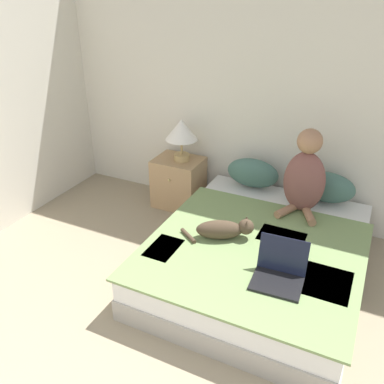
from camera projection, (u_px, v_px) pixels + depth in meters
name	position (u px, v px, depth m)	size (l,w,h in m)	color
wall_back	(290.00, 94.00, 3.73)	(5.74, 0.05, 2.55)	beige
bed	(259.00, 256.00, 3.36)	(1.62, 1.96, 0.37)	#9E998E
pillow_near	(253.00, 173.00, 4.01)	(0.52, 0.24, 0.29)	#42665B
pillow_far	(326.00, 187.00, 3.73)	(0.52, 0.24, 0.29)	#42665B
person_sitting	(305.00, 176.00, 3.49)	(0.37, 0.36, 0.76)	brown
cat_tabby	(224.00, 229.00, 3.22)	(0.57, 0.33, 0.18)	#473828
laptop_open	(279.00, 273.00, 2.78)	(0.36, 0.34, 0.27)	black
nightstand	(179.00, 182.00, 4.38)	(0.49, 0.42, 0.54)	tan
table_lamp	(181.00, 132.00, 4.10)	(0.33, 0.33, 0.44)	tan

